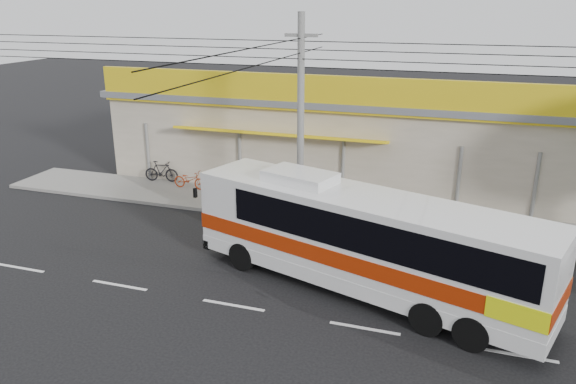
{
  "coord_description": "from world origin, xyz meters",
  "views": [
    {
      "loc": [
        6.25,
        -16.14,
        8.69
      ],
      "look_at": [
        0.24,
        2.0,
        2.19
      ],
      "focal_mm": 35.0,
      "sensor_mm": 36.0,
      "label": 1
    }
  ],
  "objects_px": {
    "motorbike_red": "(190,180)",
    "utility_pole": "(301,53)",
    "coach_bus": "(368,237)",
    "motorbike_dark": "(161,171)"
  },
  "relations": [
    {
      "from": "motorbike_red",
      "to": "utility_pole",
      "type": "height_order",
      "value": "utility_pole"
    },
    {
      "from": "motorbike_red",
      "to": "utility_pole",
      "type": "relative_size",
      "value": 0.05
    },
    {
      "from": "motorbike_red",
      "to": "motorbike_dark",
      "type": "relative_size",
      "value": 0.97
    },
    {
      "from": "coach_bus",
      "to": "motorbike_red",
      "type": "height_order",
      "value": "coach_bus"
    },
    {
      "from": "coach_bus",
      "to": "utility_pole",
      "type": "relative_size",
      "value": 0.34
    },
    {
      "from": "motorbike_red",
      "to": "motorbike_dark",
      "type": "height_order",
      "value": "motorbike_dark"
    },
    {
      "from": "motorbike_red",
      "to": "utility_pole",
      "type": "bearing_deg",
      "value": -109.28
    },
    {
      "from": "coach_bus",
      "to": "utility_pole",
      "type": "height_order",
      "value": "utility_pole"
    },
    {
      "from": "motorbike_dark",
      "to": "utility_pole",
      "type": "bearing_deg",
      "value": -118.92
    },
    {
      "from": "motorbike_red",
      "to": "coach_bus",
      "type": "bearing_deg",
      "value": -123.36
    }
  ]
}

